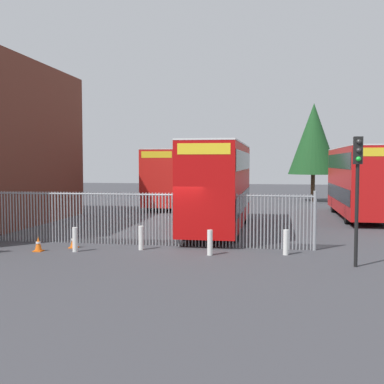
{
  "coord_description": "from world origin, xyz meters",
  "views": [
    {
      "loc": [
        4.01,
        -19.04,
        3.45
      ],
      "look_at": [
        0.0,
        4.0,
        2.0
      ],
      "focal_mm": 44.33,
      "sensor_mm": 36.0,
      "label": 1
    }
  ],
  "objects_px": {
    "bollard_near_left": "(75,240)",
    "bollard_center_front": "(141,238)",
    "traffic_cone_mid_forecourt": "(74,241)",
    "double_decker_bus_behind_fence_right": "(173,176)",
    "double_decker_bus_near_gate": "(219,183)",
    "double_decker_bus_behind_fence_left": "(358,179)",
    "bollard_far_right": "(286,242)",
    "traffic_cone_by_gate": "(38,244)",
    "bollard_near_right": "(210,243)",
    "traffic_light_kerbside": "(357,177)"
  },
  "relations": [
    {
      "from": "bollard_near_left",
      "to": "bollard_center_front",
      "type": "bearing_deg",
      "value": 19.1
    },
    {
      "from": "bollard_center_front",
      "to": "traffic_cone_mid_forecourt",
      "type": "bearing_deg",
      "value": -178.72
    },
    {
      "from": "double_decker_bus_behind_fence_right",
      "to": "bollard_center_front",
      "type": "xyz_separation_m",
      "value": [
        2.69,
        -18.65,
        -1.95
      ]
    },
    {
      "from": "double_decker_bus_near_gate",
      "to": "double_decker_bus_behind_fence_left",
      "type": "height_order",
      "value": "same"
    },
    {
      "from": "bollard_center_front",
      "to": "traffic_cone_mid_forecourt",
      "type": "distance_m",
      "value": 2.82
    },
    {
      "from": "bollard_far_right",
      "to": "traffic_cone_by_gate",
      "type": "distance_m",
      "value": 9.53
    },
    {
      "from": "double_decker_bus_behind_fence_right",
      "to": "bollard_center_front",
      "type": "relative_size",
      "value": 11.38
    },
    {
      "from": "bollard_far_right",
      "to": "traffic_cone_mid_forecourt",
      "type": "relative_size",
      "value": 1.61
    },
    {
      "from": "double_decker_bus_behind_fence_right",
      "to": "bollard_far_right",
      "type": "xyz_separation_m",
      "value": [
        8.32,
        -18.74,
        -1.95
      ]
    },
    {
      "from": "double_decker_bus_behind_fence_right",
      "to": "bollard_near_right",
      "type": "relative_size",
      "value": 11.38
    },
    {
      "from": "bollard_center_front",
      "to": "traffic_cone_by_gate",
      "type": "relative_size",
      "value": 1.61
    },
    {
      "from": "traffic_cone_by_gate",
      "to": "traffic_cone_mid_forecourt",
      "type": "height_order",
      "value": "same"
    },
    {
      "from": "traffic_cone_by_gate",
      "to": "bollard_far_right",
      "type": "bearing_deg",
      "value": 5.53
    },
    {
      "from": "traffic_cone_by_gate",
      "to": "traffic_light_kerbside",
      "type": "bearing_deg",
      "value": -3.71
    },
    {
      "from": "bollard_center_front",
      "to": "double_decker_bus_behind_fence_right",
      "type": "bearing_deg",
      "value": 98.22
    },
    {
      "from": "double_decker_bus_behind_fence_right",
      "to": "bollard_near_right",
      "type": "xyz_separation_m",
      "value": [
        5.53,
        -19.27,
        -1.95
      ]
    },
    {
      "from": "bollard_near_left",
      "to": "bollard_center_front",
      "type": "relative_size",
      "value": 1.0
    },
    {
      "from": "traffic_cone_mid_forecourt",
      "to": "traffic_light_kerbside",
      "type": "xyz_separation_m",
      "value": [
        10.67,
        -1.7,
        2.7
      ]
    },
    {
      "from": "double_decker_bus_behind_fence_right",
      "to": "bollard_far_right",
      "type": "relative_size",
      "value": 11.38
    },
    {
      "from": "double_decker_bus_near_gate",
      "to": "double_decker_bus_behind_fence_left",
      "type": "bearing_deg",
      "value": 41.35
    },
    {
      "from": "traffic_light_kerbside",
      "to": "bollard_near_left",
      "type": "bearing_deg",
      "value": 174.84
    },
    {
      "from": "bollard_far_right",
      "to": "bollard_near_left",
      "type": "bearing_deg",
      "value": -174.68
    },
    {
      "from": "bollard_far_right",
      "to": "traffic_light_kerbside",
      "type": "height_order",
      "value": "traffic_light_kerbside"
    },
    {
      "from": "double_decker_bus_near_gate",
      "to": "traffic_cone_mid_forecourt",
      "type": "bearing_deg",
      "value": -130.83
    },
    {
      "from": "traffic_cone_mid_forecourt",
      "to": "traffic_light_kerbside",
      "type": "distance_m",
      "value": 11.14
    },
    {
      "from": "bollard_near_left",
      "to": "traffic_cone_by_gate",
      "type": "xyz_separation_m",
      "value": [
        -1.45,
        -0.17,
        -0.19
      ]
    },
    {
      "from": "traffic_light_kerbside",
      "to": "bollard_center_front",
      "type": "bearing_deg",
      "value": 167.37
    },
    {
      "from": "double_decker_bus_near_gate",
      "to": "double_decker_bus_behind_fence_right",
      "type": "relative_size",
      "value": 1.0
    },
    {
      "from": "double_decker_bus_behind_fence_left",
      "to": "double_decker_bus_behind_fence_right",
      "type": "height_order",
      "value": "same"
    },
    {
      "from": "bollard_center_front",
      "to": "double_decker_bus_near_gate",
      "type": "bearing_deg",
      "value": 68.03
    },
    {
      "from": "double_decker_bus_near_gate",
      "to": "traffic_cone_by_gate",
      "type": "bearing_deg",
      "value": -131.9
    },
    {
      "from": "traffic_cone_mid_forecourt",
      "to": "traffic_light_kerbside",
      "type": "bearing_deg",
      "value": -9.04
    },
    {
      "from": "bollard_far_right",
      "to": "double_decker_bus_behind_fence_right",
      "type": "bearing_deg",
      "value": 113.94
    },
    {
      "from": "bollard_near_left",
      "to": "bollard_near_right",
      "type": "height_order",
      "value": "same"
    },
    {
      "from": "double_decker_bus_behind_fence_right",
      "to": "traffic_light_kerbside",
      "type": "relative_size",
      "value": 2.51
    },
    {
      "from": "traffic_cone_by_gate",
      "to": "double_decker_bus_near_gate",
      "type": "bearing_deg",
      "value": 48.1
    },
    {
      "from": "traffic_cone_by_gate",
      "to": "bollard_center_front",
      "type": "bearing_deg",
      "value": 14.58
    },
    {
      "from": "bollard_center_front",
      "to": "traffic_cone_mid_forecourt",
      "type": "relative_size",
      "value": 1.61
    },
    {
      "from": "bollard_near_left",
      "to": "bollard_near_right",
      "type": "bearing_deg",
      "value": 2.32
    },
    {
      "from": "bollard_far_right",
      "to": "traffic_cone_by_gate",
      "type": "relative_size",
      "value": 1.61
    },
    {
      "from": "double_decker_bus_behind_fence_left",
      "to": "bollard_center_front",
      "type": "distance_m",
      "value": 16.73
    },
    {
      "from": "bollard_center_front",
      "to": "traffic_cone_by_gate",
      "type": "xyz_separation_m",
      "value": [
        -3.85,
        -1.0,
        -0.19
      ]
    },
    {
      "from": "traffic_cone_mid_forecourt",
      "to": "bollard_center_front",
      "type": "bearing_deg",
      "value": 1.28
    },
    {
      "from": "double_decker_bus_near_gate",
      "to": "traffic_cone_by_gate",
      "type": "relative_size",
      "value": 18.32
    },
    {
      "from": "bollard_near_left",
      "to": "bollard_near_right",
      "type": "xyz_separation_m",
      "value": [
        5.24,
        0.21,
        0.0
      ]
    },
    {
      "from": "double_decker_bus_near_gate",
      "to": "traffic_light_kerbside",
      "type": "bearing_deg",
      "value": -54.86
    },
    {
      "from": "bollard_far_right",
      "to": "bollard_near_right",
      "type": "bearing_deg",
      "value": -169.13
    },
    {
      "from": "bollard_near_left",
      "to": "traffic_cone_mid_forecourt",
      "type": "relative_size",
      "value": 1.61
    },
    {
      "from": "double_decker_bus_near_gate",
      "to": "bollard_near_left",
      "type": "distance_m",
      "value": 8.57
    },
    {
      "from": "double_decker_bus_behind_fence_right",
      "to": "traffic_light_kerbside",
      "type": "bearing_deg",
      "value": -62.65
    }
  ]
}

